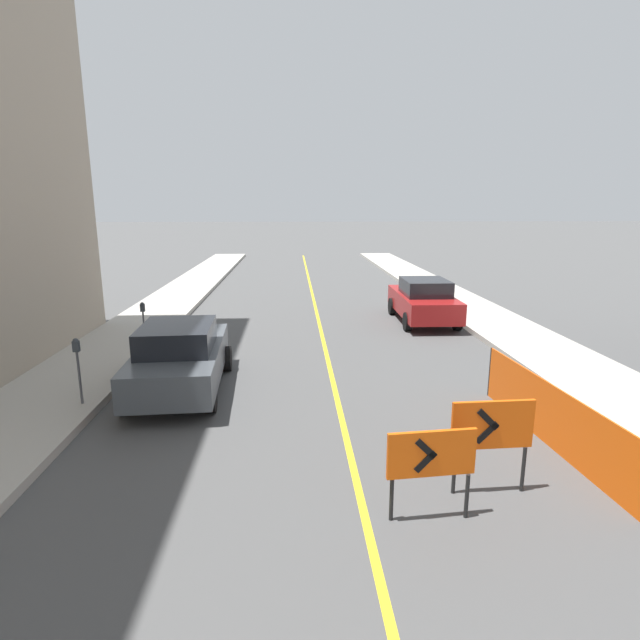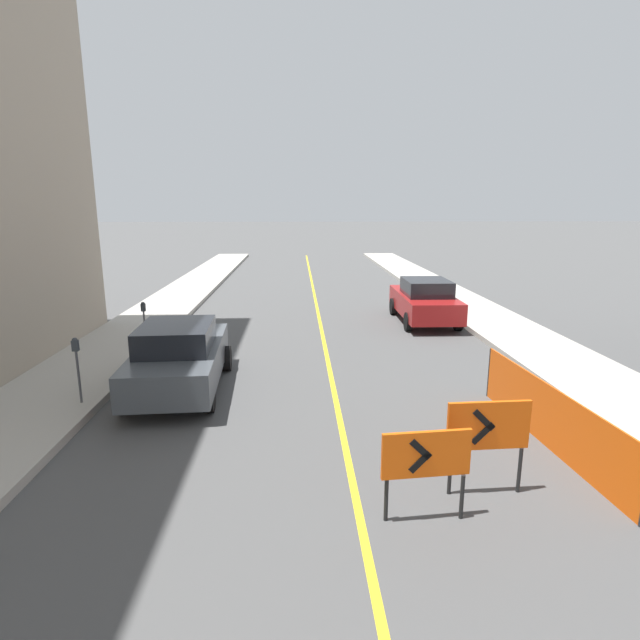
% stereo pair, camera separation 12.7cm
% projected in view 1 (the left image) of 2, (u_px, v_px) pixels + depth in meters
% --- Properties ---
extents(lane_stripe, '(0.12, 51.20, 0.01)m').
position_uv_depth(lane_stripe, '(319.00, 323.00, 18.07)').
color(lane_stripe, gold).
rests_on(lane_stripe, ground_plane).
extents(sidewalk_left, '(2.54, 51.20, 0.17)m').
position_uv_depth(sidewalk_left, '(145.00, 323.00, 17.72)').
color(sidewalk_left, '#ADA89E').
rests_on(sidewalk_left, ground_plane).
extents(sidewalk_right, '(2.54, 51.20, 0.17)m').
position_uv_depth(sidewalk_right, '(487.00, 319.00, 18.39)').
color(sidewalk_right, '#ADA89E').
rests_on(sidewalk_right, ground_plane).
extents(arrow_barricade_primary, '(1.21, 0.17, 1.28)m').
position_uv_depth(arrow_barricade_primary, '(431.00, 457.00, 6.55)').
color(arrow_barricade_primary, '#EF560C').
rests_on(arrow_barricade_primary, ground_plane).
extents(arrow_barricade_secondary, '(1.22, 0.12, 1.43)m').
position_uv_depth(arrow_barricade_secondary, '(492.00, 428.00, 7.16)').
color(arrow_barricade_secondary, '#EF560C').
rests_on(arrow_barricade_secondary, ground_plane).
extents(safety_mesh_fence, '(0.32, 4.72, 1.11)m').
position_uv_depth(safety_mesh_fence, '(549.00, 415.00, 8.76)').
color(safety_mesh_fence, '#EF560C').
rests_on(safety_mesh_fence, ground_plane).
extents(parked_car_curb_near, '(2.02, 4.39, 1.59)m').
position_uv_depth(parked_car_curb_near, '(180.00, 357.00, 11.28)').
color(parked_car_curb_near, '#474C51').
rests_on(parked_car_curb_near, ground_plane).
extents(parked_car_curb_mid, '(1.94, 4.33, 1.59)m').
position_uv_depth(parked_car_curb_mid, '(423.00, 300.00, 18.07)').
color(parked_car_curb_mid, maroon).
rests_on(parked_car_curb_mid, ground_plane).
extents(parking_meter_near_curb, '(0.12, 0.11, 1.39)m').
position_uv_depth(parking_meter_near_curb, '(77.00, 358.00, 10.05)').
color(parking_meter_near_curb, '#4C4C51').
rests_on(parking_meter_near_curb, sidewalk_left).
extents(parking_meter_far_curb, '(0.12, 0.11, 1.26)m').
position_uv_depth(parking_meter_far_curb, '(143.00, 315.00, 14.48)').
color(parking_meter_far_curb, '#4C4C51').
rests_on(parking_meter_far_curb, sidewalk_left).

